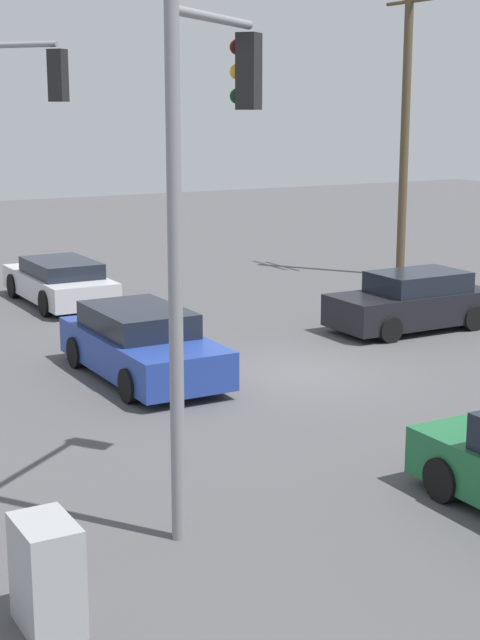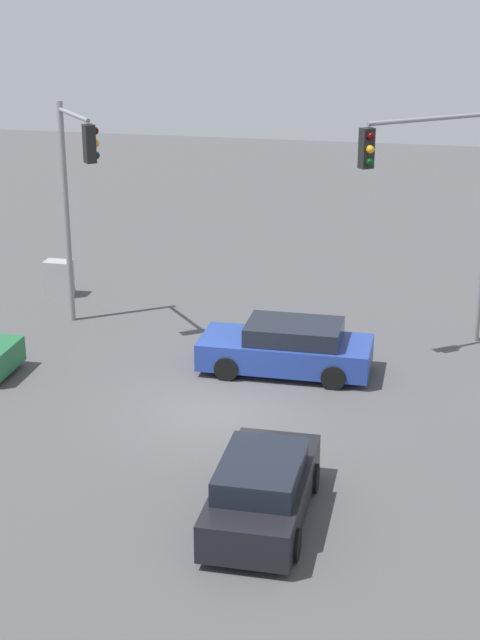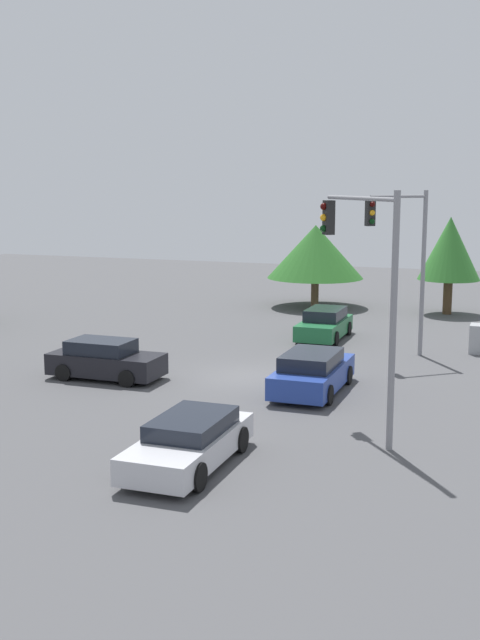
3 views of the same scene
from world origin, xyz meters
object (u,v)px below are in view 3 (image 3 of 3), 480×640
sedan_silver (189,442)px  traffic_signal_cross (403,247)px  electrical_cabinet (477,339)px  sedan_green (324,324)px  sedan_dark (105,360)px  sedan_blue (312,372)px  traffic_signal_main (366,269)px

sedan_silver → traffic_signal_cross: size_ratio=0.69×
electrical_cabinet → sedan_green: bearing=83.6°
sedan_dark → sedan_blue: sedan_dark is taller
sedan_blue → traffic_signal_cross: 7.96m
traffic_signal_cross → sedan_dark: bearing=-1.6°
sedan_silver → sedan_blue: bearing=-97.4°
traffic_signal_cross → electrical_cabinet: traffic_signal_cross is taller
sedan_blue → sedan_silver: sedan_blue is taller
traffic_signal_cross → electrical_cabinet: bearing=174.2°
sedan_blue → traffic_signal_cross: bearing=73.7°
sedan_silver → traffic_signal_cross: (14.80, -3.00, 3.94)m
sedan_blue → traffic_signal_main: (-3.86, -2.51, 4.07)m
traffic_signal_cross → sedan_blue: bearing=34.4°
sedan_green → sedan_silver: sedan_green is taller
sedan_green → traffic_signal_main: size_ratio=0.61×
sedan_dark → sedan_blue: bearing=95.6°
sedan_green → sedan_blue: size_ratio=0.90×
sedan_dark → electrical_cabinet: size_ratio=3.43×
sedan_dark → traffic_signal_main: (-3.11, -10.18, 4.08)m
sedan_green → sedan_dark: 11.64m
traffic_signal_main → electrical_cabinet: size_ratio=5.70×
traffic_signal_cross → electrical_cabinet: size_ratio=5.60×
traffic_signal_main → electrical_cabinet: traffic_signal_main is taller
sedan_blue → electrical_cabinet: bearing=60.5°
sedan_blue → traffic_signal_main: bearing=-57.0°
sedan_blue → electrical_cabinet: (8.62, -4.87, -0.09)m
sedan_dark → traffic_signal_main: 11.39m
traffic_signal_cross → traffic_signal_main: bearing=53.7°
sedan_silver → traffic_signal_main: size_ratio=0.68×
sedan_silver → traffic_signal_main: 6.93m
traffic_signal_main → traffic_signal_cross: size_ratio=1.02×
sedan_green → sedan_silver: size_ratio=0.89×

